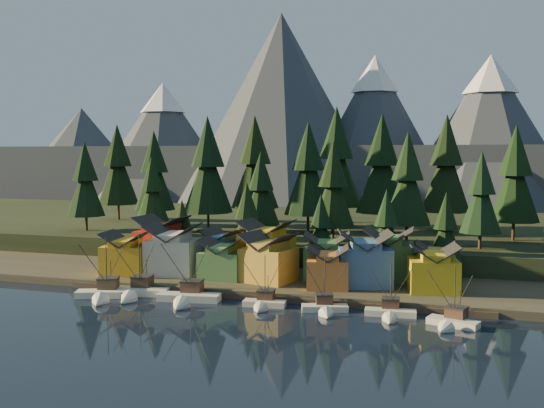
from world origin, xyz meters
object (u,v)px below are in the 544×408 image
(boat_6, at_px, (451,314))
(boat_3, at_px, (263,296))
(house_front_0, at_px, (126,252))
(house_back_1, at_px, (223,248))
(boat_0, at_px, (104,286))
(house_front_1, at_px, (173,248))
(boat_4, at_px, (325,301))
(house_back_0, at_px, (162,240))
(boat_1, at_px, (136,285))
(boat_5, at_px, (390,306))
(boat_2, at_px, (187,290))

(boat_6, bearing_deg, boat_3, -166.42)
(house_front_0, bearing_deg, house_back_1, 21.91)
(boat_0, xyz_separation_m, boat_6, (61.20, -0.22, -0.22))
(boat_3, distance_m, house_front_1, 29.41)
(boat_4, xyz_separation_m, house_back_0, (-42.66, 23.75, 5.33))
(boat_6, distance_m, house_back_1, 54.40)
(house_back_0, bearing_deg, house_front_0, -99.55)
(boat_3, distance_m, house_back_1, 28.37)
(boat_1, distance_m, house_front_1, 15.38)
(boat_5, height_order, house_back_1, house_back_1)
(boat_5, bearing_deg, boat_2, 176.95)
(boat_0, relative_size, house_back_0, 1.13)
(boat_6, bearing_deg, house_front_0, -174.19)
(boat_3, relative_size, house_back_0, 0.90)
(house_back_1, bearing_deg, boat_6, -17.97)
(boat_6, distance_m, house_back_0, 68.61)
(boat_6, xyz_separation_m, house_back_0, (-63.03, 26.59, 5.21))
(house_front_0, xyz_separation_m, house_back_0, (2.38, 11.55, 1.13))
(boat_5, bearing_deg, house_back_1, 145.08)
(boat_1, height_order, house_back_0, house_back_0)
(boat_2, bearing_deg, boat_6, -11.01)
(boat_1, bearing_deg, house_back_1, 60.49)
(boat_0, height_order, boat_3, boat_0)
(boat_5, distance_m, house_back_0, 58.64)
(boat_4, xyz_separation_m, boat_6, (20.37, -2.84, 0.12))
(boat_0, xyz_separation_m, house_back_1, (13.31, 25.24, 3.87))
(house_front_0, xyz_separation_m, house_back_1, (17.51, 10.43, 0.01))
(boat_5, height_order, boat_6, boat_6)
(boat_5, distance_m, house_front_1, 49.04)
(boat_2, distance_m, boat_3, 14.19)
(boat_5, xyz_separation_m, boat_6, (9.58, -3.08, 0.22))
(boat_0, distance_m, boat_1, 5.62)
(house_back_0, bearing_deg, boat_5, -21.66)
(house_front_0, bearing_deg, house_back_0, 69.50)
(house_back_1, bearing_deg, boat_3, -43.73)
(boat_2, xyz_separation_m, house_front_1, (-10.54, 15.90, 4.62))
(house_back_0, bearing_deg, boat_2, -52.28)
(boat_1, bearing_deg, house_front_1, 79.77)
(boat_5, bearing_deg, boat_1, 175.01)
(house_back_1, bearing_deg, boat_1, -101.36)
(boat_4, xyz_separation_m, house_front_1, (-35.64, 15.16, 5.01))
(boat_2, relative_size, house_back_1, 1.37)
(boat_4, height_order, house_front_0, house_front_0)
(boat_4, height_order, house_back_1, house_back_1)
(house_front_0, bearing_deg, boat_6, -21.82)
(boat_0, height_order, boat_5, boat_0)
(house_front_1, bearing_deg, boat_6, -25.27)
(boat_1, bearing_deg, house_back_0, 97.48)
(boat_6, bearing_deg, house_front_1, -179.06)
(boat_2, relative_size, boat_4, 1.27)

